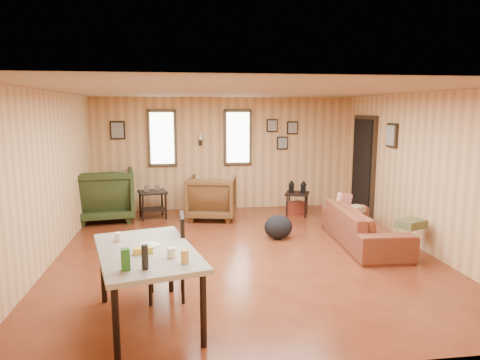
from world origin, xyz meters
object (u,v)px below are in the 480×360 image
(recliner_brown, at_px, (212,195))
(recliner_green, at_px, (105,192))
(sofa, at_px, (364,220))
(end_table, at_px, (153,200))
(side_table, at_px, (297,191))
(dining_table, at_px, (147,257))

(recliner_brown, bearing_deg, recliner_green, 6.87)
(sofa, height_order, recliner_green, recliner_green)
(end_table, xyz_separation_m, side_table, (2.90, -0.19, 0.12))
(side_table, xyz_separation_m, dining_table, (-2.67, -4.14, 0.20))
(sofa, xyz_separation_m, dining_table, (-3.23, -2.16, 0.29))
(recliner_brown, xyz_separation_m, end_table, (-1.16, 0.18, -0.09))
(sofa, bearing_deg, recliner_green, 66.91)
(sofa, bearing_deg, end_table, 61.08)
(recliner_brown, bearing_deg, side_table, -168.58)
(recliner_green, distance_m, end_table, 0.92)
(recliner_brown, height_order, end_table, recliner_brown)
(sofa, distance_m, end_table, 4.08)
(dining_table, bearing_deg, recliner_green, 90.44)
(side_table, height_order, dining_table, dining_table)
(sofa, relative_size, side_table, 2.83)
(recliner_green, relative_size, end_table, 1.65)
(end_table, relative_size, dining_table, 0.40)
(end_table, relative_size, side_table, 0.92)
(recliner_brown, relative_size, dining_table, 0.56)
(recliner_brown, bearing_deg, sofa, 150.70)
(sofa, distance_m, recliner_green, 4.86)
(side_table, bearing_deg, sofa, -74.27)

